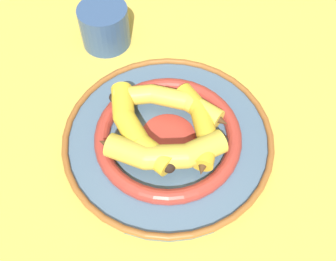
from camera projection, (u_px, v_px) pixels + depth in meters
ground_plane at (173, 126)px, 0.68m from camera, size 2.80×2.80×0.00m
decorative_bowl at (168, 138)px, 0.65m from camera, size 0.35×0.35×0.04m
banana_a at (163, 152)px, 0.59m from camera, size 0.18×0.13×0.04m
banana_b at (201, 126)px, 0.62m from camera, size 0.13×0.14×0.03m
banana_c at (170, 101)px, 0.64m from camera, size 0.19×0.09×0.03m
banana_d at (134, 127)px, 0.61m from camera, size 0.18×0.12×0.04m
coffee_mug at (105, 24)px, 0.76m from camera, size 0.10×0.14×0.08m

